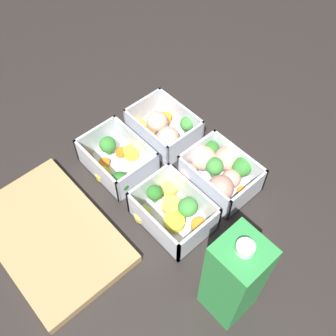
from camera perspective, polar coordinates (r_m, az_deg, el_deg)
name	(u,v)px	position (r m, az deg, el deg)	size (l,w,h in m)	color
ground_plane	(168,174)	(0.78, 0.00, -0.93)	(4.00, 4.00, 0.00)	#282321
container_near_left	(218,170)	(0.76, 7.34, -0.31)	(0.15, 0.13, 0.06)	silver
container_near_right	(164,129)	(0.82, -0.64, 5.74)	(0.14, 0.11, 0.06)	silver
container_far_left	(173,210)	(0.71, 0.74, -6.11)	(0.14, 0.12, 0.06)	silver
container_far_right	(117,162)	(0.77, -7.48, 0.88)	(0.14, 0.11, 0.06)	silver
juice_carton	(234,279)	(0.58, 9.55, -15.55)	(0.07, 0.07, 0.20)	green
cutting_board	(51,235)	(0.73, -16.58, -9.33)	(0.28, 0.18, 0.02)	tan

